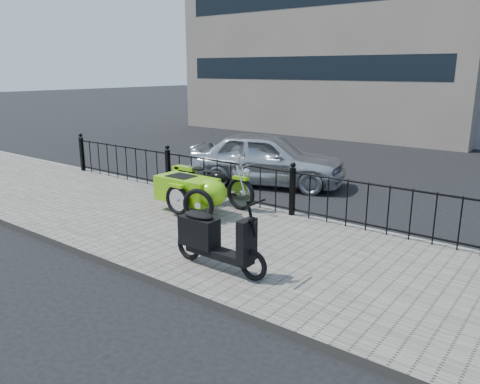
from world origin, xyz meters
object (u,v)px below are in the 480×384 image
Objects in this scene: motorcycle_sidecar at (198,189)px; sedan_car at (267,159)px; scooter at (213,239)px; spare_tire at (198,205)px.

motorcycle_sidecar is 3.22m from sedan_car.
motorcycle_sidecar is 1.37× the size of scooter.
sedan_car is at bearing 104.11° from spare_tire.
motorcycle_sidecar is 2.84m from scooter.
spare_tire is at bearing 176.65° from sedan_car.
sedan_car is at bearing 116.26° from scooter.
motorcycle_sidecar is at bearing 136.66° from scooter.
scooter is 2.54× the size of spare_tire.
sedan_car is (-0.47, 3.19, 0.10)m from motorcycle_sidecar.
motorcycle_sidecar reaches higher than spare_tire.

